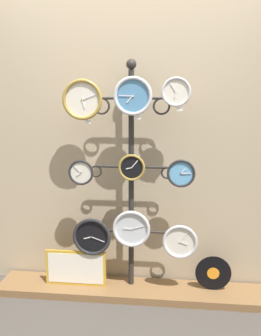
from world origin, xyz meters
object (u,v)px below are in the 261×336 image
clock_middle_right (181,173)px  clock_bottom_center (131,229)px  display_stand (131,216)px  picture_frame (76,268)px  clock_top_left (82,100)px  clock_top_center (133,96)px  vinyl_record (213,273)px  clock_top_right (176,92)px  clock_bottom_right (180,242)px  clock_bottom_left (92,237)px  clock_middle_center (132,167)px  clock_middle_left (81,172)px

clock_middle_right → clock_bottom_center: 0.60m
display_stand → picture_frame: display_stand is taller
clock_top_left → clock_middle_right: clock_top_left is taller
display_stand → clock_bottom_center: display_stand is taller
clock_top_left → clock_top_center: clock_top_center is taller
clock_middle_right → vinyl_record: size_ratio=0.75×
picture_frame → clock_bottom_center: bearing=-0.3°
vinyl_record → picture_frame: picture_frame is taller
clock_top_right → vinyl_record: clock_top_right is taller
clock_bottom_center → clock_bottom_right: size_ratio=1.10×
clock_bottom_left → clock_bottom_center: (0.32, 0.01, 0.08)m
clock_top_left → clock_middle_center: clock_top_left is taller
clock_middle_left → clock_middle_center: bearing=2.7°
display_stand → clock_top_left: 1.01m
clock_top_right → vinyl_record: bearing=12.2°
display_stand → clock_top_left: (-0.36, -0.09, 0.93)m
display_stand → vinyl_record: size_ratio=6.56×
clock_bottom_right → clock_middle_right: bearing=105.7°
clock_top_left → vinyl_record: 1.72m
clock_middle_center → clock_middle_right: 0.38m
display_stand → clock_middle_right: (0.39, -0.09, 0.38)m
vinyl_record → picture_frame: (-1.12, -0.05, 0.01)m
display_stand → clock_top_left: bearing=-166.1°
clock_top_right → clock_middle_right: size_ratio=1.00×
display_stand → clock_top_left: display_stand is taller
display_stand → clock_middle_center: size_ratio=9.05×
clock_middle_left → clock_bottom_right: clock_middle_left is taller
vinyl_record → clock_middle_center: bearing=-175.6°
clock_bottom_center → clock_top_center: bearing=-57.5°
clock_top_center → clock_bottom_center: size_ratio=0.96×
clock_top_right → clock_bottom_right: clock_top_right is taller
clock_middle_left → vinyl_record: bearing=3.8°
vinyl_record → display_stand: bearing=177.4°
clock_top_center → vinyl_record: size_ratio=1.01×
clock_bottom_right → clock_middle_center: bearing=176.0°
clock_top_right → clock_bottom_center: (-0.33, 0.02, -1.07)m
vinyl_record → picture_frame: bearing=-177.5°
clock_top_center → vinyl_record: clock_top_center is taller
clock_bottom_left → vinyl_record: 1.02m
clock_top_left → clock_bottom_left: 1.09m
clock_top_center → vinyl_record: (0.64, 0.07, -1.40)m
clock_middle_center → clock_top_left: bearing=-178.7°
clock_middle_center → picture_frame: bearing=179.8°
clock_middle_right → clock_bottom_right: (0.00, -0.02, -0.54)m
clock_top_right → clock_middle_left: clock_top_right is taller
clock_middle_left → clock_bottom_right: 0.94m
clock_top_left → clock_bottom_left: bearing=-0.6°
clock_middle_right → vinyl_record: bearing=12.6°
clock_top_center → clock_middle_left: size_ratio=1.44×
display_stand → clock_middle_left: bearing=-165.4°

